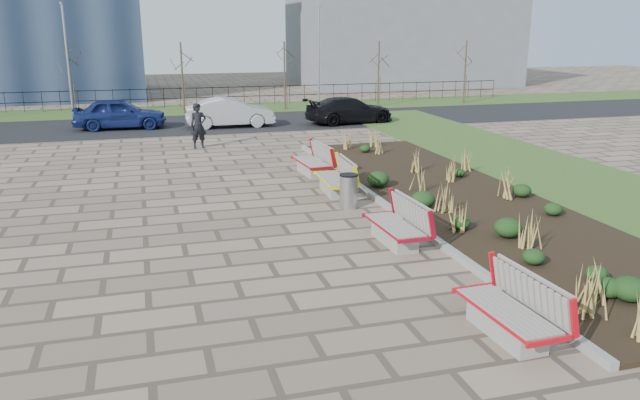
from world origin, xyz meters
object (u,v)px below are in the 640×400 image
object	(u,v)px
bench_a	(507,307)
bench_c	(334,177)
lamp_west	(68,62)
car_black	(349,110)
bench_b	(395,223)
pedestrian	(198,126)
bench_d	(311,160)
car_silver	(230,112)
litter_bin	(349,192)
lamp_east	(319,59)
car_blue	(120,113)

from	to	relation	value
bench_a	bench_c	world-z (taller)	same
lamp_west	car_black	bearing A→B (deg)	-22.62
bench_b	pedestrian	bearing A→B (deg)	101.83
bench_a	lamp_west	distance (m)	30.10
bench_d	lamp_west	world-z (taller)	lamp_west
bench_a	car_black	world-z (taller)	car_black
pedestrian	car_silver	distance (m)	5.70
bench_a	litter_bin	xyz separation A→B (m)	(-0.07, 7.75, -0.03)
bench_b	lamp_east	size ratio (longest dim) A/B	0.35
litter_bin	car_black	size ratio (longest dim) A/B	0.20
car_black	bench_c	bearing A→B (deg)	151.81
bench_b	car_black	bearing A→B (deg)	72.89
pedestrian	car_black	size ratio (longest dim) A/B	0.40
car_black	lamp_west	size ratio (longest dim) A/B	0.77
car_black	bench_d	bearing A→B (deg)	147.43
bench_c	car_silver	distance (m)	13.86
bench_b	lamp_east	world-z (taller)	lamp_east
bench_c	car_blue	xyz separation A→B (m)	(-6.42, 14.70, 0.27)
bench_c	car_black	size ratio (longest dim) A/B	0.45
pedestrian	lamp_west	world-z (taller)	lamp_west
bench_c	lamp_west	world-z (taller)	lamp_west
bench_b	car_silver	distance (m)	18.57
bench_b	lamp_west	distance (m)	25.71
pedestrian	lamp_east	world-z (taller)	lamp_east
lamp_west	bench_c	bearing A→B (deg)	-64.92
bench_b	pedestrian	world-z (taller)	pedestrian
car_blue	car_silver	world-z (taller)	car_blue
bench_b	lamp_west	xyz separation A→B (m)	(-9.00, 23.95, 2.54)
litter_bin	car_blue	xyz separation A→B (m)	(-6.35, 16.32, 0.30)
litter_bin	car_silver	size ratio (longest dim) A/B	0.21
pedestrian	lamp_west	bearing A→B (deg)	110.50
bench_c	car_black	bearing A→B (deg)	72.61
bench_a	lamp_east	distance (m)	29.15
bench_b	car_blue	size ratio (longest dim) A/B	0.48
bench_c	bench_d	xyz separation A→B (m)	(0.00, 2.61, 0.00)
pedestrian	lamp_east	bearing A→B (deg)	44.76
bench_a	litter_bin	bearing A→B (deg)	87.82
bench_b	bench_c	size ratio (longest dim) A/B	1.00
pedestrian	car_blue	xyz separation A→B (m)	(-3.23, 6.20, -0.16)
bench_d	lamp_west	xyz separation A→B (m)	(-9.00, 16.63, 2.54)
bench_d	pedestrian	bearing A→B (deg)	114.50
bench_a	car_silver	xyz separation A→B (m)	(-1.14, 23.19, 0.24)
car_blue	bench_b	bearing A→B (deg)	-159.15
bench_d	car_black	world-z (taller)	car_black
car_black	pedestrian	bearing A→B (deg)	113.21
bench_b	bench_c	xyz separation A→B (m)	(0.00, 4.72, 0.00)
car_silver	lamp_west	bearing A→B (deg)	56.15
bench_d	lamp_west	distance (m)	19.08
bench_a	car_blue	xyz separation A→B (m)	(-6.42, 24.07, 0.27)
pedestrian	car_blue	world-z (taller)	pedestrian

